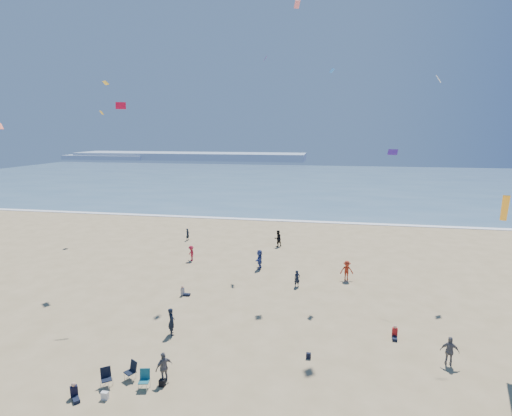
# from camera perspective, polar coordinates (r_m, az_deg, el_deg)

# --- Properties ---
(ocean) EXTENTS (220.00, 100.00, 0.06)m
(ocean) POSITION_cam_1_polar(r_m,az_deg,el_deg) (108.92, 7.25, 3.87)
(ocean) COLOR #476B84
(ocean) RESTS_ON ground
(surf_line) EXTENTS (220.00, 1.20, 0.08)m
(surf_line) POSITION_cam_1_polar(r_m,az_deg,el_deg) (59.72, 4.52, -1.83)
(surf_line) COLOR white
(surf_line) RESTS_ON ground
(headland_far) EXTENTS (110.00, 20.00, 3.20)m
(headland_far) POSITION_cam_1_polar(r_m,az_deg,el_deg) (194.80, -9.47, 7.33)
(headland_far) COLOR #7A8EA8
(headland_far) RESTS_ON ground
(headland_near) EXTENTS (40.00, 14.00, 2.00)m
(headland_near) POSITION_cam_1_polar(r_m,az_deg,el_deg) (207.42, -20.47, 6.84)
(headland_near) COLOR #7A8EA8
(headland_near) RESTS_ON ground
(standing_flyers) EXTENTS (33.00, 39.87, 1.91)m
(standing_flyers) POSITION_cam_1_polar(r_m,az_deg,el_deg) (29.23, 5.95, -13.97)
(standing_flyers) COLOR black
(standing_flyers) RESTS_ON ground
(seated_group) EXTENTS (17.59, 23.30, 0.84)m
(seated_group) POSITION_cam_1_polar(r_m,az_deg,el_deg) (22.07, 0.08, -24.27)
(seated_group) COLOR white
(seated_group) RESTS_ON ground
(chair_cluster) EXTENTS (2.77, 1.63, 1.00)m
(chair_cluster) POSITION_cam_1_polar(r_m,az_deg,el_deg) (23.69, -17.98, -21.92)
(chair_cluster) COLOR black
(chair_cluster) RESTS_ON ground
(white_tote) EXTENTS (0.35, 0.20, 0.40)m
(white_tote) POSITION_cam_1_polar(r_m,az_deg,el_deg) (23.20, -20.79, -23.77)
(white_tote) COLOR silver
(white_tote) RESTS_ON ground
(black_backpack) EXTENTS (0.30, 0.22, 0.38)m
(black_backpack) POSITION_cam_1_polar(r_m,az_deg,el_deg) (23.31, -13.27, -23.15)
(black_backpack) COLOR black
(black_backpack) RESTS_ON ground
(navy_bag) EXTENTS (0.28, 0.18, 0.34)m
(navy_bag) POSITION_cam_1_polar(r_m,az_deg,el_deg) (25.19, 7.51, -20.18)
(navy_bag) COLOR black
(navy_bag) RESTS_ON ground
(kites_aloft) EXTENTS (49.63, 37.37, 27.47)m
(kites_aloft) POSITION_cam_1_polar(r_m,az_deg,el_deg) (24.93, 19.28, 14.14)
(kites_aloft) COLOR #FC2207
(kites_aloft) RESTS_ON ground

